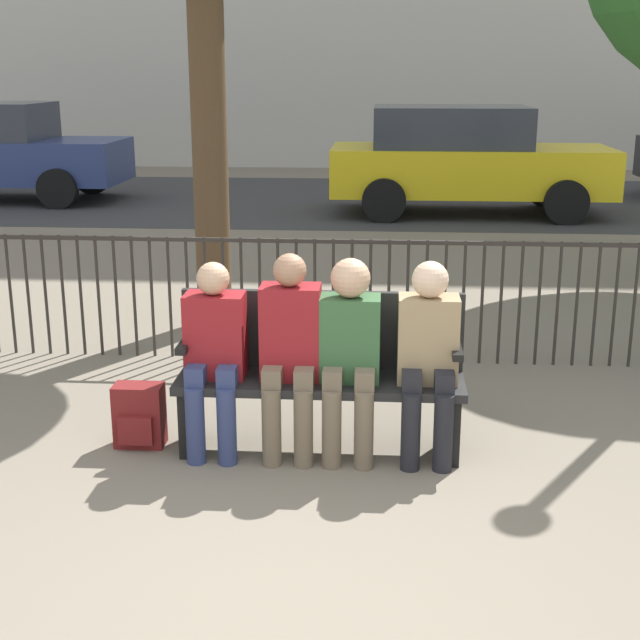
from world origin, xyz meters
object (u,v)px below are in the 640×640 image
seated_person_2 (350,347)px  seated_person_3 (428,351)px  seated_person_1 (290,346)px  park_bench (321,367)px  seated_person_0 (214,349)px  backpack (139,416)px  parked_car_0 (465,159)px

seated_person_2 → seated_person_3: 0.44m
seated_person_1 → seated_person_3: 0.78m
seated_person_1 → seated_person_3: bearing=-0.1°
park_bench → seated_person_3: size_ratio=1.44×
seated_person_0 → seated_person_3: (1.22, 0.00, 0.02)m
seated_person_3 → backpack: seated_person_3 is taller
seated_person_3 → parked_car_0: (0.95, 9.01, 0.19)m
seated_person_2 → parked_car_0: parked_car_0 is taller
park_bench → seated_person_1: size_ratio=1.40×
seated_person_2 → backpack: (-1.25, 0.04, -0.47)m
park_bench → seated_person_0: 0.63m
seated_person_3 → seated_person_0: bearing=-179.9°
seated_person_0 → parked_car_0: parked_car_0 is taller
seated_person_1 → parked_car_0: bearing=79.1°
seated_person_0 → parked_car_0: (2.17, 9.01, 0.21)m
backpack → parked_car_0: 9.37m
seated_person_2 → seated_person_3: size_ratio=1.01×
seated_person_1 → park_bench: bearing=37.5°
seated_person_1 → seated_person_2: size_ratio=1.02×
seated_person_0 → seated_person_3: bearing=0.1°
seated_person_3 → parked_car_0: size_ratio=0.27×
seated_person_2 → park_bench: bearing=142.8°
park_bench → backpack: 1.12m
park_bench → seated_person_1: seated_person_1 is taller
seated_person_1 → parked_car_0: (1.73, 9.00, 0.18)m
seated_person_0 → backpack: seated_person_0 is taller
seated_person_0 → parked_car_0: bearing=76.5°
seated_person_3 → seated_person_1: bearing=179.9°
park_bench → seated_person_2: 0.27m
park_bench → seated_person_3: seated_person_3 is taller
seated_person_0 → seated_person_1: size_ratio=0.95×
seated_person_3 → parked_car_0: bearing=84.0°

